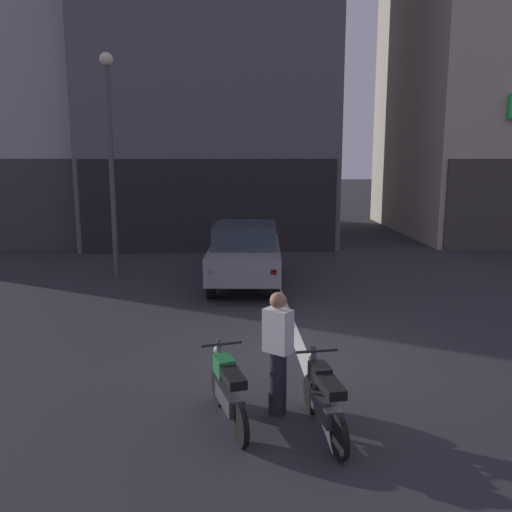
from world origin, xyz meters
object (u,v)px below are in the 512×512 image
at_px(motorcycle_green_row_leftmost, 228,390).
at_px(person_by_motorcycles, 278,352).
at_px(street_lamp, 110,142).
at_px(motorcycle_black_row_left_mid, 324,399).
at_px(car_grey_crossing_near, 245,252).

xyz_separation_m(motorcycle_green_row_leftmost, person_by_motorcycles, (0.66, 0.24, 0.40)).
bearing_deg(street_lamp, person_by_motorcycles, -65.99).
distance_m(street_lamp, motorcycle_green_row_leftmost, 9.64).
bearing_deg(motorcycle_black_row_left_mid, motorcycle_green_row_leftmost, 164.22).
height_order(street_lamp, motorcycle_black_row_left_mid, street_lamp).
xyz_separation_m(motorcycle_black_row_left_mid, person_by_motorcycles, (-0.52, 0.57, 0.40)).
height_order(car_grey_crossing_near, motorcycle_green_row_leftmost, car_grey_crossing_near).
relative_size(motorcycle_green_row_leftmost, person_by_motorcycles, 0.98).
height_order(street_lamp, person_by_motorcycles, street_lamp).
distance_m(car_grey_crossing_near, person_by_motorcycles, 7.18).
distance_m(motorcycle_green_row_leftmost, person_by_motorcycles, 0.81).
xyz_separation_m(car_grey_crossing_near, street_lamp, (-3.54, 1.13, 2.81)).
height_order(motorcycle_green_row_leftmost, person_by_motorcycles, person_by_motorcycles).
xyz_separation_m(street_lamp, motorcycle_black_row_left_mid, (4.22, -8.88, -3.24)).
bearing_deg(person_by_motorcycles, motorcycle_green_row_leftmost, -159.85).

